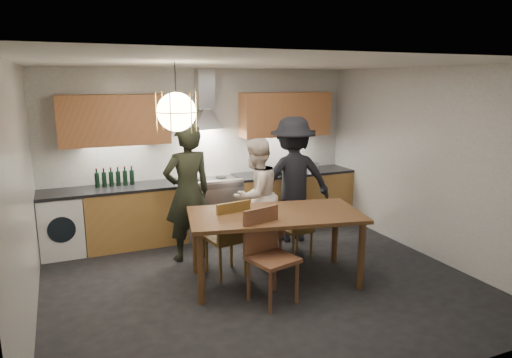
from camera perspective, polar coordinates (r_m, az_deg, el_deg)
name	(u,v)px	position (r m, az deg, el deg)	size (l,w,h in m)	color
ground	(261,281)	(5.74, 0.62, -12.68)	(5.00, 5.00, 0.00)	black
room_shell	(261,144)	(5.25, 0.66, 4.46)	(5.02, 4.52, 2.61)	silver
counter_run	(212,206)	(7.30, -5.48, -3.44)	(5.00, 0.62, 0.90)	tan
range_stove	(211,207)	(7.30, -5.64, -3.53)	(0.90, 0.60, 0.92)	silver
wall_fixtures	(207,116)	(7.16, -6.19, 7.81)	(4.30, 0.54, 1.10)	#CC824E
pendant_lamp	(176,112)	(4.79, -9.91, 8.26)	(0.43, 0.43, 0.70)	black
dining_table	(275,221)	(5.49, 2.42, -5.27)	(2.22, 1.43, 0.87)	brown
chair_back_left	(229,233)	(5.67, -3.35, -6.80)	(0.52, 0.52, 0.99)	brown
chair_back_mid	(268,228)	(6.09, 1.49, -6.14)	(0.48, 0.48, 0.87)	brown
chair_back_right	(299,226)	(6.25, 5.44, -5.82)	(0.44, 0.44, 0.85)	brown
chair_front	(267,249)	(5.10, 1.41, -8.70)	(0.57, 0.57, 1.04)	brown
person_left	(188,193)	(6.21, -8.54, -1.74)	(0.68, 0.45, 1.87)	black
person_mid	(256,196)	(6.46, -0.02, -2.10)	(0.79, 0.62, 1.63)	silver
person_right	(293,179)	(6.92, 4.60, -0.06)	(1.22, 0.70, 1.89)	black
mixing_bowl	(280,172)	(7.55, 3.07, 0.92)	(0.30, 0.30, 0.07)	silver
stock_pot	(313,167)	(7.87, 7.18, 1.50)	(0.18, 0.18, 0.13)	#B2B3B6
wine_bottles	(115,177)	(6.97, -17.26, 0.28)	(0.56, 0.07, 0.28)	black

